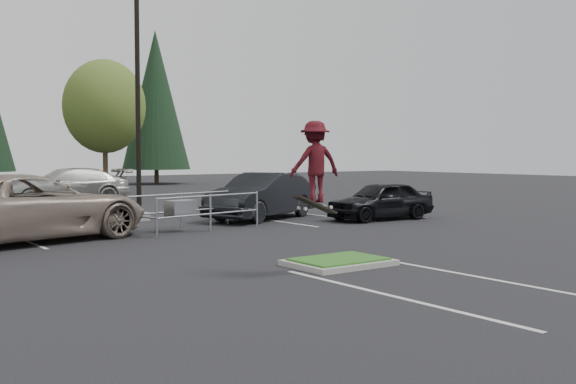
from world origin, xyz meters
TOP-DOWN VIEW (x-y plane):
  - ground at (0.00, 0.00)m, footprint 120.00×120.00m
  - grass_median at (0.00, 0.00)m, footprint 2.20×1.60m
  - stall_lines at (-1.35, 6.02)m, footprint 22.62×17.60m
  - light_pole at (0.50, 12.00)m, footprint 0.70×0.60m
  - decid_c at (5.99, 29.83)m, footprint 5.12×5.12m
  - conif_c at (14.00, 39.50)m, footprint 5.50×5.50m
  - cart_corral at (0.24, 7.90)m, footprint 4.45×2.35m
  - skateboarder at (-1.20, -0.66)m, footprint 1.16×0.81m
  - car_l_tan at (-4.50, 8.26)m, footprint 7.42×4.67m
  - car_r_charc at (4.50, 9.81)m, footprint 5.63×3.83m
  - car_r_black at (8.00, 7.00)m, footprint 4.34×1.94m
  - car_far_silver at (0.85, 21.54)m, footprint 6.20×2.68m

SIDE VIEW (x-z plane):
  - ground at x=0.00m, z-range 0.00..0.00m
  - stall_lines at x=-1.35m, z-range 0.00..0.01m
  - grass_median at x=0.00m, z-range 0.00..0.16m
  - car_r_black at x=8.00m, z-range 0.00..1.45m
  - cart_corral at x=0.24m, z-range 0.15..1.36m
  - car_r_charc at x=4.50m, z-range 0.00..1.75m
  - car_far_silver at x=0.85m, z-range 0.00..1.78m
  - car_l_tan at x=-4.50m, z-range 0.00..1.91m
  - skateboarder at x=-1.20m, z-range 1.35..3.26m
  - light_pole at x=0.50m, z-range -0.50..9.62m
  - decid_c at x=5.99m, z-range 1.06..9.45m
  - conif_c at x=14.00m, z-range 0.60..13.10m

